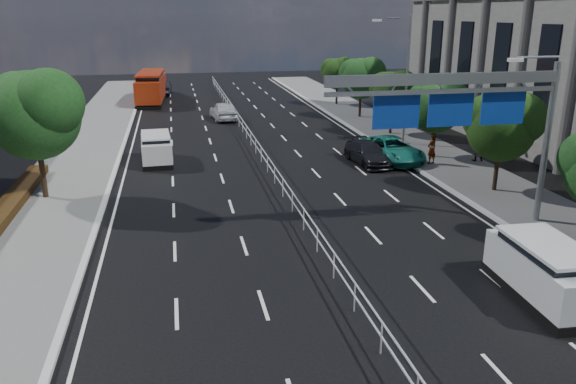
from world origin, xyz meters
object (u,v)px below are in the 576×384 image
object	(u,v)px
silver_minivan	(546,271)
parked_car_teal	(392,149)
red_bus	(151,86)
parked_car_dark	(368,153)
pedestrian_a	(432,149)
near_car_dark	(163,88)
white_minivan	(156,148)
pedestrian_b	(477,147)
overhead_gantry	(469,102)
near_car_silver	(223,111)

from	to	relation	value
silver_minivan	parked_car_teal	size ratio (longest dim) A/B	0.88
red_bus	parked_car_dark	distance (m)	32.21
red_bus	pedestrian_a	xyz separation A→B (m)	(17.77, -30.21, -0.61)
red_bus	pedestrian_a	size ratio (longest dim) A/B	5.93
near_car_dark	parked_car_teal	bearing A→B (deg)	117.09
white_minivan	parked_car_teal	distance (m)	15.08
pedestrian_a	silver_minivan	bearing A→B (deg)	56.00
white_minivan	pedestrian_b	distance (m)	20.37
overhead_gantry	pedestrian_b	world-z (taller)	overhead_gantry
near_car_dark	parked_car_dark	world-z (taller)	near_car_dark
near_car_silver	near_car_dark	xyz separation A→B (m)	(-5.39, 17.14, 0.02)
near_car_silver	overhead_gantry	bearing A→B (deg)	98.88
near_car_dark	pedestrian_a	world-z (taller)	pedestrian_a
near_car_dark	parked_car_dark	bearing A→B (deg)	114.42
red_bus	near_car_silver	world-z (taller)	red_bus
near_car_silver	parked_car_dark	bearing A→B (deg)	107.56
overhead_gantry	parked_car_teal	size ratio (longest dim) A/B	1.86
white_minivan	parked_car_teal	world-z (taller)	white_minivan
red_bus	white_minivan	bearing A→B (deg)	-84.75
parked_car_teal	parked_car_dark	world-z (taller)	parked_car_teal
silver_minivan	near_car_silver	bearing A→B (deg)	105.00
silver_minivan	parked_car_teal	world-z (taller)	silver_minivan
silver_minivan	parked_car_teal	bearing A→B (deg)	87.28
overhead_gantry	pedestrian_a	size ratio (longest dim) A/B	5.63
near_car_silver	near_car_dark	world-z (taller)	near_car_dark
near_car_silver	silver_minivan	size ratio (longest dim) A/B	0.97
near_car_silver	silver_minivan	xyz separation A→B (m)	(7.50, -35.07, 0.17)
parked_car_dark	parked_car_teal	bearing A→B (deg)	5.78
overhead_gantry	pedestrian_a	distance (m)	11.72
silver_minivan	near_car_dark	bearing A→B (deg)	106.79
pedestrian_b	near_car_silver	bearing A→B (deg)	-38.86
silver_minivan	parked_car_teal	distance (m)	18.31
red_bus	near_car_dark	size ratio (longest dim) A/B	2.17
overhead_gantry	pedestrian_a	world-z (taller)	overhead_gantry
near_car_silver	parked_car_teal	bearing A→B (deg)	112.64
white_minivan	parked_car_dark	size ratio (longest dim) A/B	0.93
pedestrian_b	white_minivan	bearing A→B (deg)	1.18
red_bus	near_car_dark	distance (m)	5.53
red_bus	parked_car_teal	xyz separation A→B (m)	(15.80, -28.64, -0.90)
near_car_silver	pedestrian_b	size ratio (longest dim) A/B	2.59
overhead_gantry	pedestrian_a	bearing A→B (deg)	70.90
white_minivan	pedestrian_b	xyz separation A→B (m)	(19.93, -4.17, 0.14)
overhead_gantry	near_car_silver	world-z (taller)	overhead_gantry
parked_car_teal	near_car_silver	bearing A→B (deg)	112.56
white_minivan	pedestrian_b	bearing A→B (deg)	-14.55
pedestrian_b	red_bus	bearing A→B (deg)	-42.25
near_car_dark	overhead_gantry	bearing A→B (deg)	109.73
red_bus	near_car_silver	bearing A→B (deg)	-58.00
pedestrian_a	pedestrian_b	distance (m)	3.12
white_minivan	near_car_dark	size ratio (longest dim) A/B	0.87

